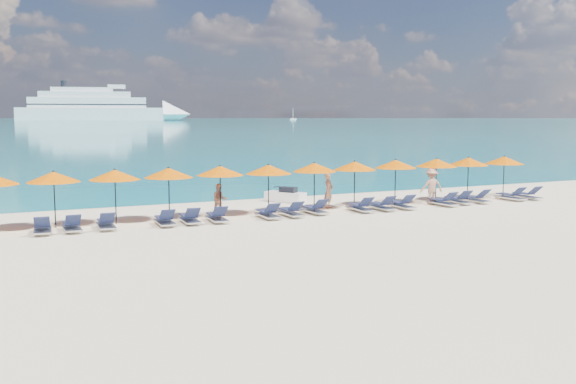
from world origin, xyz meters
name	(u,v)px	position (x,y,z in m)	size (l,w,h in m)	color
ground	(321,232)	(0.00, 0.00, 0.00)	(1400.00, 1400.00, 0.00)	beige
sea	(4,120)	(0.00, 660.00, 0.01)	(1600.00, 1300.00, 0.01)	#1FA9B2
cruise_ship	(107,108)	(79.24, 545.10, 10.39)	(144.98, 52.25, 39.92)	white
sailboat_near	(142,119)	(113.80, 566.43, 1.04)	(5.55, 1.85, 10.18)	white
sailboat_far	(293,119)	(248.03, 529.43, 1.16)	(6.19, 2.06, 11.35)	white
jetski	(286,196)	(2.32, 8.30, 0.31)	(1.81, 2.21, 0.75)	white
beachgoer_a	(329,191)	(3.27, 5.44, 0.83)	(0.60, 0.40, 1.65)	tan
beachgoer_b	(220,200)	(-2.28, 5.22, 0.72)	(0.70, 0.40, 1.44)	tan
beachgoer_c	(431,186)	(8.57, 4.47, 0.91)	(1.17, 0.54, 1.81)	tan
umbrella_2	(54,177)	(-9.13, 5.16, 2.02)	(2.10, 2.10, 2.28)	black
umbrella_3	(115,175)	(-6.79, 5.07, 2.02)	(2.10, 2.10, 2.28)	black
umbrella_4	(169,173)	(-4.58, 5.07, 2.02)	(2.10, 2.10, 2.28)	black
umbrella_5	(220,171)	(-2.28, 5.13, 2.02)	(2.10, 2.10, 2.28)	black
umbrella_6	(268,169)	(-0.09, 4.91, 2.02)	(2.10, 2.10, 2.28)	black
umbrella_7	(314,167)	(2.29, 5.05, 2.02)	(2.10, 2.10, 2.28)	black
umbrella_8	(355,166)	(4.48, 5.08, 2.02)	(2.10, 2.10, 2.28)	black
umbrella_9	(396,164)	(6.88, 5.17, 2.02)	(2.10, 2.10, 2.28)	black
umbrella_10	(437,163)	(9.27, 5.03, 2.02)	(2.10, 2.10, 2.28)	black
umbrella_11	(468,161)	(11.40, 5.10, 2.02)	(2.10, 2.10, 2.28)	black
umbrella_12	(504,160)	(13.77, 5.02, 2.02)	(2.10, 2.10, 2.28)	black
lounger_3	(42,228)	(-9.69, 3.98, 0.24)	(0.76, 1.75, 0.66)	silver
lounger_4	(72,226)	(-8.64, 3.98, 0.24)	(0.62, 1.70, 0.66)	silver
lounger_5	(106,223)	(-7.37, 3.96, 0.24)	(0.71, 1.73, 0.66)	silver
lounger_6	(165,220)	(-5.09, 3.81, 0.24)	(0.69, 1.72, 0.66)	silver
lounger_7	(190,218)	(-4.05, 3.84, 0.24)	(0.71, 1.73, 0.66)	silver
lounger_8	(217,217)	(-2.91, 3.75, 0.24)	(0.74, 1.74, 0.66)	silver
lounger_9	(268,213)	(-0.62, 3.71, 0.24)	(0.67, 1.72, 0.66)	silver
lounger_10	(291,211)	(0.49, 3.77, 0.24)	(0.64, 1.71, 0.66)	silver
lounger_11	(314,209)	(1.77, 4.01, 0.24)	(0.78, 1.75, 0.66)	silver
lounger_12	(360,207)	(4.01, 3.72, 0.24)	(0.66, 1.71, 0.66)	silver
lounger_13	(381,205)	(5.13, 3.69, 0.24)	(0.69, 1.72, 0.66)	silver
lounger_14	(402,204)	(6.27, 3.71, 0.24)	(0.64, 1.71, 0.66)	silver
lounger_15	(443,201)	(8.69, 3.70, 0.24)	(0.72, 1.73, 0.66)	silver
lounger_16	(458,199)	(9.81, 3.90, 0.24)	(0.71, 1.73, 0.66)	silver
lounger_17	(475,198)	(10.89, 3.89, 0.24)	(0.78, 1.75, 0.66)	silver
lounger_18	(511,196)	(13.26, 3.89, 0.24)	(0.68, 1.72, 0.66)	silver
lounger_19	(527,195)	(14.33, 3.84, 0.24)	(0.65, 1.71, 0.66)	silver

